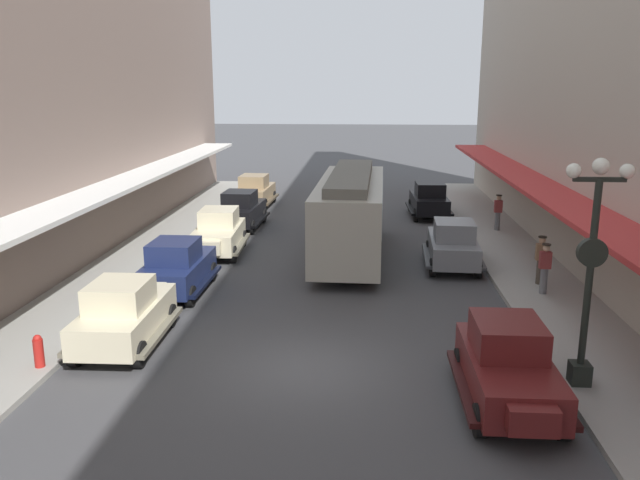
{
  "coord_description": "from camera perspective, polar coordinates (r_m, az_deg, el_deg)",
  "views": [
    {
      "loc": [
        1.42,
        -14.56,
        6.8
      ],
      "look_at": [
        0.0,
        6.0,
        1.8
      ],
      "focal_mm": 36.0,
      "sensor_mm": 36.0,
      "label": 1
    }
  ],
  "objects": [
    {
      "name": "ground_plane",
      "position": [
        16.13,
        -1.49,
        -11.3
      ],
      "size": [
        200.0,
        200.0,
        0.0
      ],
      "primitive_type": "plane",
      "color": "#424244"
    },
    {
      "name": "sidewalk_left",
      "position": [
        18.35,
        -25.85,
        -9.31
      ],
      "size": [
        3.0,
        60.0,
        0.15
      ],
      "primitive_type": "cube",
      "color": "#99968E",
      "rests_on": "ground"
    },
    {
      "name": "sidewalk_right",
      "position": [
        17.15,
        24.81,
        -10.79
      ],
      "size": [
        3.0,
        60.0,
        0.15
      ],
      "primitive_type": "cube",
      "color": "#99968E",
      "rests_on": "ground"
    },
    {
      "name": "parked_car_0",
      "position": [
        14.67,
        16.37,
        -10.49
      ],
      "size": [
        2.14,
        4.26,
        1.84
      ],
      "color": "#591919",
      "rests_on": "ground"
    },
    {
      "name": "parked_car_1",
      "position": [
        17.84,
        -17.02,
        -6.14
      ],
      "size": [
        2.2,
        4.28,
        1.84
      ],
      "color": "beige",
      "rests_on": "ground"
    },
    {
      "name": "parked_car_2",
      "position": [
        36.85,
        -5.81,
        4.43
      ],
      "size": [
        2.27,
        4.31,
        1.84
      ],
      "color": "#997F5B",
      "rests_on": "ground"
    },
    {
      "name": "parked_car_3",
      "position": [
        34.3,
        9.67,
        3.62
      ],
      "size": [
        2.24,
        4.3,
        1.84
      ],
      "color": "black",
      "rests_on": "ground"
    },
    {
      "name": "parked_car_4",
      "position": [
        26.63,
        -9.02,
        0.77
      ],
      "size": [
        2.29,
        4.31,
        1.84
      ],
      "color": "beige",
      "rests_on": "ground"
    },
    {
      "name": "parked_car_5",
      "position": [
        31.34,
        -7.03,
        2.77
      ],
      "size": [
        2.29,
        4.31,
        1.84
      ],
      "color": "black",
      "rests_on": "ground"
    },
    {
      "name": "parked_car_6",
      "position": [
        24.86,
        11.74,
        -0.28
      ],
      "size": [
        2.29,
        4.31,
        1.84
      ],
      "color": "slate",
      "rests_on": "ground"
    },
    {
      "name": "parked_car_7",
      "position": [
        21.86,
        -12.6,
        -2.24
      ],
      "size": [
        2.18,
        4.27,
        1.84
      ],
      "color": "#19234C",
      "rests_on": "ground"
    },
    {
      "name": "streetcar",
      "position": [
        25.61,
        2.74,
        2.6
      ],
      "size": [
        2.78,
        9.67,
        3.46
      ],
      "color": "#ADA899",
      "rests_on": "ground"
    },
    {
      "name": "lamp_post_with_clock",
      "position": [
        15.21,
        22.93,
        -1.99
      ],
      "size": [
        1.42,
        0.44,
        5.16
      ],
      "color": "black",
      "rests_on": "sidewalk_right"
    },
    {
      "name": "fire_hydrant",
      "position": [
        17.09,
        -23.74,
        -9.0
      ],
      "size": [
        0.24,
        0.24,
        0.82
      ],
      "color": "#B21E19",
      "rests_on": "sidewalk_left"
    },
    {
      "name": "pedestrian_0",
      "position": [
        31.11,
        15.54,
        2.42
      ],
      "size": [
        0.36,
        0.28,
        1.67
      ],
      "color": "slate",
      "rests_on": "sidewalk_right"
    },
    {
      "name": "pedestrian_1",
      "position": [
        23.08,
        19.03,
        -1.64
      ],
      "size": [
        0.36,
        0.28,
        1.67
      ],
      "color": "#4C4238",
      "rests_on": "sidewalk_right"
    },
    {
      "name": "pedestrian_2",
      "position": [
        22.06,
        19.34,
        -2.36
      ],
      "size": [
        0.36,
        0.28,
        1.67
      ],
      "color": "slate",
      "rests_on": "sidewalk_right"
    }
  ]
}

